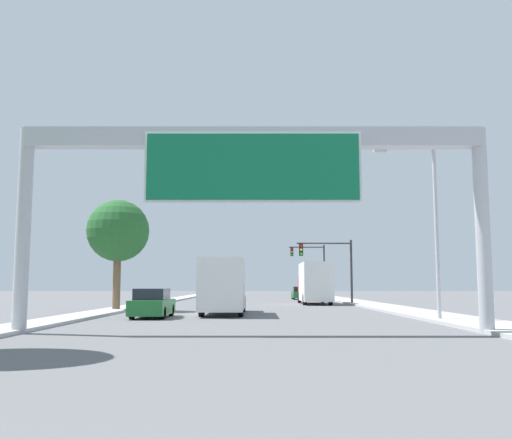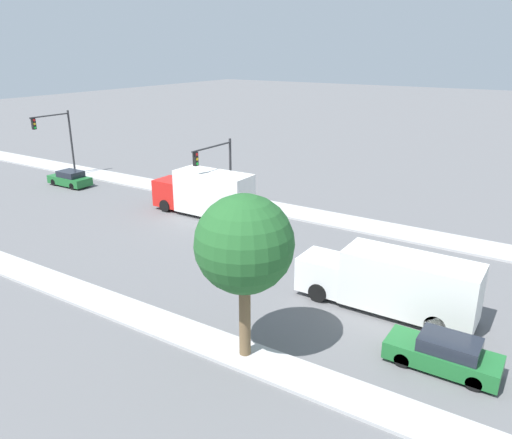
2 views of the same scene
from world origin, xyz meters
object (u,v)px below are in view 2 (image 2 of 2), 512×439
car_mid_center (70,179)px  traffic_light_mid_block (59,134)px  palm_tree_background (244,245)px  car_mid_right (444,354)px  traffic_light_near_intersection (218,164)px  truck_box_secondary (392,282)px  truck_box_primary (205,193)px

car_mid_center → traffic_light_mid_block: bearing=60.9°
palm_tree_background → car_mid_right: bearing=-63.5°
car_mid_center → traffic_light_near_intersection: bearing=-84.5°
car_mid_center → truck_box_secondary: truck_box_secondary is taller
truck_box_secondary → traffic_light_mid_block: 38.23m
truck_box_primary → car_mid_right: bearing=-117.0°
traffic_light_near_intersection → palm_tree_background: (-15.78, -13.11, 1.31)m
car_mid_center → truck_box_secondary: bearing=-101.8°
truck_box_secondary → car_mid_right: bearing=-135.8°
traffic_light_mid_block → car_mid_right: bearing=-107.1°
car_mid_right → traffic_light_near_intersection: (12.10, 20.47, 3.15)m
traffic_light_mid_block → palm_tree_background: bearing=-115.9°
traffic_light_near_intersection → car_mid_center: bearing=95.5°
truck_box_secondary → traffic_light_mid_block: size_ratio=1.36×
car_mid_center → car_mid_right: car_mid_right is taller
traffic_light_near_intersection → traffic_light_mid_block: size_ratio=0.85×
traffic_light_near_intersection → traffic_light_mid_block: (0.31, 20.00, 0.57)m
truck_box_primary → traffic_light_mid_block: bearing=84.5°
car_mid_center → traffic_light_mid_block: traffic_light_mid_block is taller
car_mid_right → truck_box_primary: bearing=63.0°
car_mid_right → traffic_light_near_intersection: 23.99m
car_mid_right → traffic_light_near_intersection: size_ratio=0.80×
traffic_light_near_intersection → car_mid_right: bearing=-120.6°
car_mid_center → traffic_light_near_intersection: size_ratio=0.78×
car_mid_center → car_mid_right: bearing=-105.8°
truck_box_secondary → palm_tree_background: size_ratio=1.24×
truck_box_secondary → traffic_light_mid_block: (8.91, 37.07, 2.84)m
car_mid_right → car_mid_center: bearing=74.2°
car_mid_center → palm_tree_background: 33.19m
car_mid_center → truck_box_secondary: (-7.00, -33.64, 0.90)m
truck_box_secondary → traffic_light_near_intersection: 19.24m
car_mid_right → palm_tree_background: 9.36m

